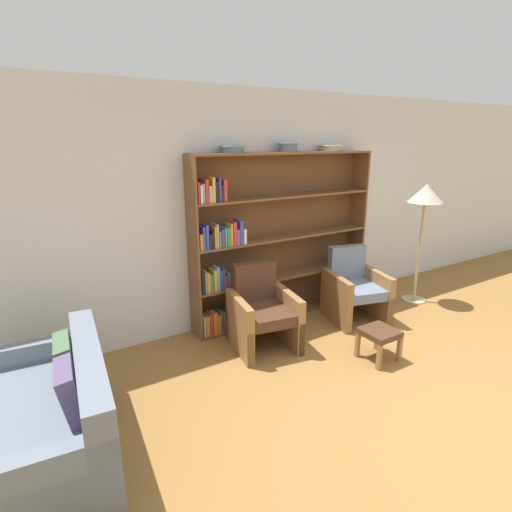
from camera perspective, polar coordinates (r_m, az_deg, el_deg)
ground_plane at (r=3.79m, az=25.04°, el=-20.72°), size 24.00×24.00×0.00m
wall_back at (r=4.97m, az=2.03°, el=6.93°), size 12.00×0.06×2.75m
bookshelf at (r=4.85m, az=1.91°, el=2.10°), size 2.44×0.30×2.05m
bowl_sage at (r=4.42m, az=-3.42°, el=15.05°), size 0.28×0.28×0.08m
bowl_brass at (r=4.81m, az=4.55°, el=15.32°), size 0.24×0.24×0.11m
bowl_olive at (r=5.21m, az=10.58°, el=14.99°), size 0.28×0.28×0.07m
couch at (r=3.34m, az=-27.26°, el=-20.38°), size 0.97×1.55×0.81m
armchair_leather at (r=4.36m, az=0.88°, el=-7.99°), size 0.74×0.77×0.89m
armchair_cushioned at (r=5.16m, az=13.86°, el=-4.53°), size 0.78×0.81×0.89m
floor_lamp at (r=5.73m, az=23.05°, el=7.46°), size 0.45×0.45×1.63m
footstool at (r=4.33m, az=17.20°, el=-10.80°), size 0.33×0.33×0.33m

